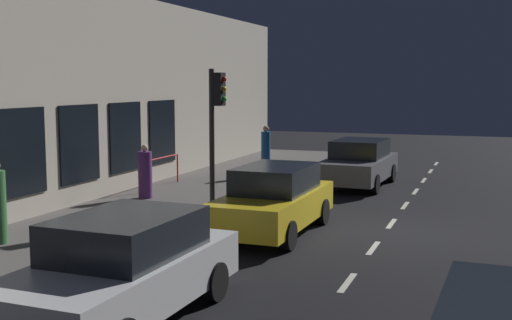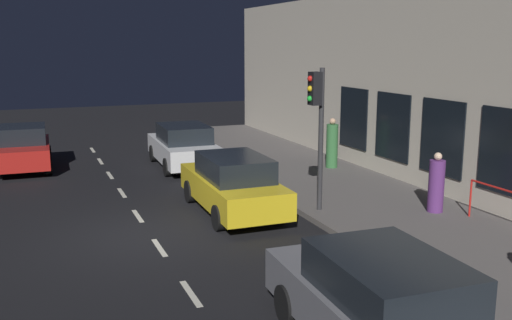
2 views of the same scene
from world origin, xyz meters
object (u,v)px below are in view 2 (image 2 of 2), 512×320
(parked_car_0, at_px, (183,146))
(parked_car_1, at_px, (382,306))
(pedestrian_2, at_px, (332,145))
(pedestrian_0, at_px, (436,185))
(parked_car_2, at_px, (233,184))
(parked_car_3, at_px, (24,148))
(traffic_light, at_px, (317,112))

(parked_car_0, bearing_deg, parked_car_1, -91.34)
(parked_car_1, bearing_deg, parked_car_0, 89.11)
(parked_car_0, distance_m, pedestrian_2, 5.41)
(parked_car_0, relative_size, pedestrian_0, 2.82)
(parked_car_2, xyz_separation_m, pedestrian_2, (4.97, 3.51, 0.16))
(parked_car_3, relative_size, pedestrian_0, 2.46)
(parked_car_1, height_order, pedestrian_2, pedestrian_2)
(parked_car_2, distance_m, pedestrian_2, 6.09)
(parked_car_2, bearing_deg, pedestrian_2, 36.06)
(traffic_light, height_order, parked_car_3, traffic_light)
(pedestrian_0, bearing_deg, parked_car_0, -28.66)
(parked_car_3, xyz_separation_m, pedestrian_0, (9.93, -10.28, 0.08))
(parked_car_3, bearing_deg, parked_car_2, 125.04)
(traffic_light, distance_m, parked_car_3, 11.61)
(parked_car_3, bearing_deg, traffic_light, 130.24)
(traffic_light, bearing_deg, pedestrian_2, 56.37)
(parked_car_2, bearing_deg, traffic_light, -27.98)
(parked_car_2, bearing_deg, parked_car_0, 88.25)
(parked_car_1, xyz_separation_m, parked_car_3, (-4.68, 15.62, -0.00))
(parked_car_3, bearing_deg, pedestrian_0, 135.95)
(parked_car_2, height_order, parked_car_3, same)
(parked_car_0, height_order, parked_car_2, same)
(parked_car_0, distance_m, parked_car_2, 6.20)
(parked_car_3, height_order, pedestrian_2, pedestrian_2)
(parked_car_2, height_order, pedestrian_2, pedestrian_2)
(traffic_light, xyz_separation_m, pedestrian_2, (3.04, 4.57, -1.79))
(pedestrian_0, bearing_deg, traffic_light, 9.03)
(parked_car_2, bearing_deg, parked_car_3, 123.92)
(parked_car_0, bearing_deg, pedestrian_0, -60.48)
(parked_car_0, distance_m, parked_car_3, 5.71)
(parked_car_0, bearing_deg, traffic_light, -75.36)
(traffic_light, xyz_separation_m, parked_car_1, (-2.42, -6.63, -1.95))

